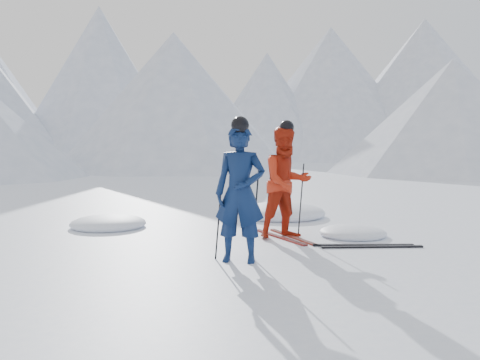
{
  "coord_description": "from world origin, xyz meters",
  "views": [
    {
      "loc": [
        -2.33,
        -8.08,
        1.73
      ],
      "look_at": [
        -1.64,
        0.5,
        1.1
      ],
      "focal_mm": 38.0,
      "sensor_mm": 36.0,
      "label": 1
    }
  ],
  "objects": [
    {
      "name": "ground",
      "position": [
        0.0,
        0.0,
        0.0
      ],
      "size": [
        160.0,
        160.0,
        0.0
      ],
      "primitive_type": "plane",
      "color": "white",
      "rests_on": "ground"
    },
    {
      "name": "mountain_range",
      "position": [
        5.71,
        35.31,
        6.72
      ],
      "size": [
        106.15,
        62.94,
        15.53
      ],
      "color": "#B2BCD1",
      "rests_on": "ground"
    },
    {
      "name": "skier_blue",
      "position": [
        -1.75,
        -0.8,
        1.0
      ],
      "size": [
        0.83,
        0.65,
        2.0
      ],
      "primitive_type": "imported",
      "rotation": [
        0.0,
        0.0,
        -0.25
      ],
      "color": "#0B1C43",
      "rests_on": "ground"
    },
    {
      "name": "skier_red",
      "position": [
        -0.76,
        0.99,
        1.01
      ],
      "size": [
        1.19,
        1.06,
        2.03
      ],
      "primitive_type": "imported",
      "rotation": [
        0.0,
        0.0,
        0.35
      ],
      "color": "#B6240E",
      "rests_on": "ground"
    },
    {
      "name": "pole_blue_left",
      "position": [
        -2.05,
        -0.65,
        0.67
      ],
      "size": [
        0.13,
        0.09,
        1.33
      ],
      "primitive_type": "cylinder",
      "rotation": [
        0.05,
        0.08,
        0.0
      ],
      "color": "black",
      "rests_on": "ground"
    },
    {
      "name": "pole_blue_right",
      "position": [
        -1.5,
        -0.55,
        0.67
      ],
      "size": [
        0.13,
        0.08,
        1.33
      ],
      "primitive_type": "cylinder",
      "rotation": [
        -0.04,
        0.08,
        0.0
      ],
      "color": "black",
      "rests_on": "ground"
    },
    {
      "name": "pole_red_left",
      "position": [
        -1.06,
        1.24,
        0.68
      ],
      "size": [
        0.13,
        0.1,
        1.35
      ],
      "primitive_type": "cylinder",
      "rotation": [
        0.06,
        0.08,
        0.0
      ],
      "color": "black",
      "rests_on": "ground"
    },
    {
      "name": "pole_red_right",
      "position": [
        -0.46,
        1.14,
        0.68
      ],
      "size": [
        0.13,
        0.09,
        1.35
      ],
      "primitive_type": "cylinder",
      "rotation": [
        -0.05,
        0.08,
        0.0
      ],
      "color": "black",
      "rests_on": "ground"
    },
    {
      "name": "ski_worn_left",
      "position": [
        -0.88,
        0.99,
        0.01
      ],
      "size": [
        0.72,
        1.61,
        0.03
      ],
      "primitive_type": "cube",
      "rotation": [
        0.0,
        0.0,
        0.38
      ],
      "color": "black",
      "rests_on": "ground"
    },
    {
      "name": "ski_worn_right",
      "position": [
        -0.64,
        0.99,
        0.01
      ],
      "size": [
        0.61,
        1.65,
        0.03
      ],
      "primitive_type": "cube",
      "rotation": [
        0.0,
        0.0,
        0.31
      ],
      "color": "black",
      "rests_on": "ground"
    },
    {
      "name": "ski_loose_a",
      "position": [
        0.41,
        0.15,
        0.01
      ],
      "size": [
        1.7,
        0.2,
        0.03
      ],
      "primitive_type": "cube",
      "rotation": [
        0.0,
        0.0,
        1.51
      ],
      "color": "black",
      "rests_on": "ground"
    },
    {
      "name": "ski_loose_b",
      "position": [
        0.51,
        0.0,
        0.01
      ],
      "size": [
        1.7,
        0.14,
        0.03
      ],
      "primitive_type": "cube",
      "rotation": [
        0.0,
        0.0,
        1.54
      ],
      "color": "black",
      "rests_on": "ground"
    },
    {
      "name": "snow_lumps",
      "position": [
        -1.27,
        2.99,
        0.0
      ],
      "size": [
        6.11,
        4.23,
        0.45
      ],
      "color": "white",
      "rests_on": "ground"
    }
  ]
}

